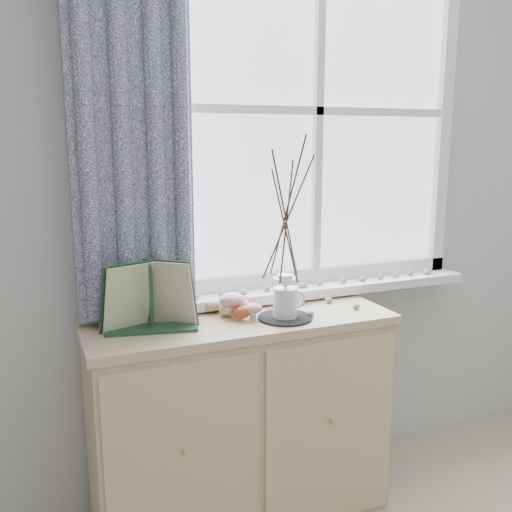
# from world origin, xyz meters

# --- Properties ---
(sideboard) EXTENTS (1.20, 0.45, 0.85)m
(sideboard) POSITION_xyz_m (-0.15, 1.75, 0.43)
(sideboard) COLOR beige
(sideboard) RESTS_ON ground
(botanical_book) EXTENTS (0.40, 0.20, 0.27)m
(botanical_book) POSITION_xyz_m (-0.50, 1.70, 0.98)
(botanical_book) COLOR #1C3B27
(botanical_book) RESTS_ON sideboard
(toadstool_cluster) EXTENTS (0.15, 0.16, 0.09)m
(toadstool_cluster) POSITION_xyz_m (-0.16, 1.76, 0.91)
(toadstool_cluster) COLOR silver
(toadstool_cluster) RESTS_ON sideboard
(wooden_eggs) EXTENTS (0.17, 0.18, 0.08)m
(wooden_eggs) POSITION_xyz_m (-0.18, 1.79, 0.88)
(wooden_eggs) COLOR tan
(wooden_eggs) RESTS_ON sideboard
(songbird_figurine) EXTENTS (0.12, 0.06, 0.06)m
(songbird_figurine) POSITION_xyz_m (-0.13, 1.85, 0.88)
(songbird_figurine) COLOR silver
(songbird_figurine) RESTS_ON sideboard
(crocheted_doily) EXTENTS (0.21, 0.21, 0.01)m
(crocheted_doily) POSITION_xyz_m (0.01, 1.67, 0.85)
(crocheted_doily) COLOR black
(crocheted_doily) RESTS_ON sideboard
(twig_pitcher) EXTENTS (0.31, 0.31, 0.71)m
(twig_pitcher) POSITION_xyz_m (0.01, 1.67, 1.26)
(twig_pitcher) COLOR silver
(twig_pitcher) RESTS_ON crocheted_doily
(sideboard_pebbles) EXTENTS (0.33, 0.23, 0.02)m
(sideboard_pebbles) POSITION_xyz_m (0.18, 1.76, 0.86)
(sideboard_pebbles) COLOR #99999C
(sideboard_pebbles) RESTS_ON sideboard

